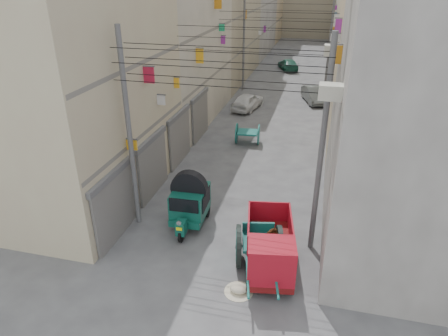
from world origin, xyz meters
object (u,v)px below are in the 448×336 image
(auto_rickshaw, at_px, (190,201))
(second_cart, at_px, (248,133))
(mini_truck, at_px, (270,254))
(distant_car_grey, at_px, (314,95))
(horse, at_px, (264,259))
(distant_car_white, at_px, (248,101))
(distant_car_green, at_px, (288,64))
(feed_sack, at_px, (239,288))
(tonga_cart, at_px, (259,246))

(auto_rickshaw, bearing_deg, second_cart, 83.38)
(mini_truck, bearing_deg, distant_car_grey, 78.87)
(horse, relative_size, distant_car_white, 0.50)
(distant_car_grey, distance_m, distant_car_green, 12.16)
(horse, bearing_deg, feed_sack, 58.35)
(tonga_cart, xyz_separation_m, distant_car_white, (-3.89, 17.99, -0.18))
(feed_sack, relative_size, distant_car_green, 0.15)
(distant_car_green, bearing_deg, distant_car_grey, 86.47)
(mini_truck, height_order, distant_car_grey, mini_truck)
(mini_truck, distance_m, second_cart, 12.05)
(second_cart, bearing_deg, tonga_cart, -82.27)
(second_cart, height_order, horse, horse)
(second_cart, bearing_deg, auto_rickshaw, -99.34)
(auto_rickshaw, bearing_deg, feed_sack, -53.44)
(feed_sack, height_order, distant_car_white, distant_car_white)
(mini_truck, xyz_separation_m, distant_car_grey, (0.53, 21.69, -0.32))
(feed_sack, xyz_separation_m, distant_car_white, (-3.51, 19.55, 0.48))
(distant_car_grey, bearing_deg, horse, -109.65)
(horse, relative_size, distant_car_grey, 0.50)
(mini_truck, relative_size, distant_car_white, 0.99)
(distant_car_grey, bearing_deg, mini_truck, -109.18)
(auto_rickshaw, bearing_deg, mini_truck, -36.21)
(tonga_cart, height_order, distant_car_grey, tonga_cart)
(horse, bearing_deg, tonga_cart, -61.59)
(horse, bearing_deg, distant_car_grey, -87.58)
(horse, xyz_separation_m, distant_car_white, (-4.18, 18.63, -0.15))
(mini_truck, bearing_deg, auto_rickshaw, 136.58)
(distant_car_green, bearing_deg, auto_rickshaw, 69.06)
(tonga_cart, distance_m, feed_sack, 1.73)
(distant_car_green, bearing_deg, horse, 75.18)
(feed_sack, height_order, distant_car_grey, distant_car_grey)
(distant_car_white, relative_size, distant_car_green, 0.94)
(second_cart, xyz_separation_m, distant_car_white, (-1.32, 6.85, -0.04))
(feed_sack, height_order, horse, horse)
(distant_car_green, bearing_deg, distant_car_white, 64.64)
(tonga_cart, height_order, distant_car_white, tonga_cart)
(second_cart, bearing_deg, distant_car_white, 95.71)
(feed_sack, bearing_deg, tonga_cart, 76.13)
(second_cart, xyz_separation_m, distant_car_green, (0.28, 21.73, -0.10))
(auto_rickshaw, bearing_deg, horse, -38.83)
(tonga_cart, bearing_deg, horse, -78.41)
(second_cart, height_order, distant_car_grey, second_cart)
(auto_rickshaw, relative_size, second_cart, 1.72)
(distant_car_white, bearing_deg, mini_truck, 115.33)
(auto_rickshaw, distance_m, tonga_cart, 3.78)
(feed_sack, bearing_deg, second_cart, 99.75)
(mini_truck, bearing_deg, distant_car_green, 84.98)
(mini_truck, height_order, feed_sack, mini_truck)
(second_cart, xyz_separation_m, horse, (2.85, -11.78, 0.11))
(horse, height_order, distant_car_grey, horse)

